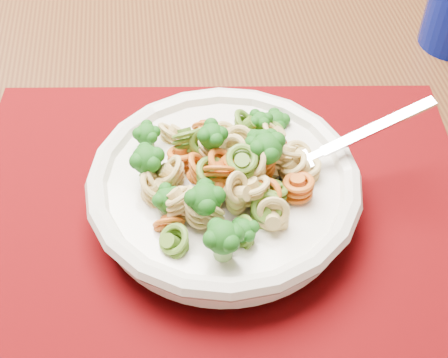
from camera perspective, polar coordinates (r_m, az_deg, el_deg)
name	(u,v)px	position (r m, az deg, el deg)	size (l,w,h in m)	color
dining_table	(259,204)	(0.74, 3.24, -2.30)	(1.42, 1.08, 0.72)	#513016
placemat	(218,217)	(0.59, -0.54, -3.49)	(0.49, 0.38, 0.00)	#510304
pasta_bowl	(224,187)	(0.57, 0.00, -0.72)	(0.25, 0.25, 0.05)	silver
pasta_broccoli_heap	(224,175)	(0.56, 0.00, 0.41)	(0.21, 0.21, 0.06)	tan
fork	(297,164)	(0.57, 6.73, 1.40)	(0.19, 0.02, 0.01)	silver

